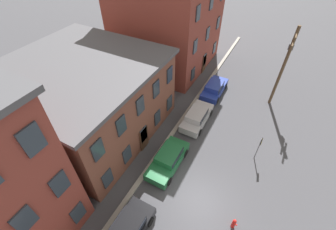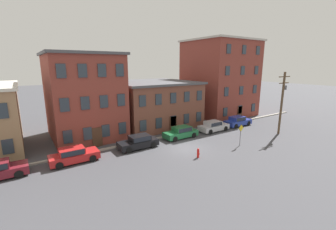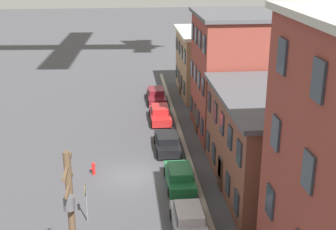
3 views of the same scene
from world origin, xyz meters
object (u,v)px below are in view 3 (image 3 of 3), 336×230
(car_red, at_px, (160,114))
(fire_hydrant, at_px, (93,168))
(car_green, at_px, (180,176))
(car_black, at_px, (167,142))
(car_silver, at_px, (189,220))
(car_maroon, at_px, (156,95))
(caution_sign, at_px, (86,197))

(car_red, bearing_deg, fire_hydrant, -28.27)
(car_red, xyz_separation_m, car_green, (12.84, 0.30, 0.00))
(car_black, relative_size, car_silver, 1.00)
(car_green, relative_size, car_silver, 1.00)
(car_maroon, distance_m, car_red, 5.90)
(car_black, relative_size, fire_hydrant, 4.58)
(car_red, height_order, car_silver, same)
(car_maroon, distance_m, fire_hydrant, 17.40)
(car_black, height_order, caution_sign, caution_sign)
(car_green, distance_m, fire_hydrant, 6.40)
(car_silver, relative_size, caution_sign, 1.75)
(car_silver, height_order, fire_hydrant, car_silver)
(car_red, bearing_deg, car_black, 0.13)
(car_green, height_order, caution_sign, caution_sign)
(caution_sign, height_order, fire_hydrant, caution_sign)
(car_red, distance_m, car_black, 6.79)
(car_green, bearing_deg, caution_sign, -57.17)
(fire_hydrant, bearing_deg, car_maroon, 160.73)
(car_green, relative_size, caution_sign, 1.75)
(caution_sign, bearing_deg, car_silver, 74.63)
(car_maroon, relative_size, car_black, 1.00)
(car_black, xyz_separation_m, fire_hydrant, (3.73, -5.68, -0.27))
(car_red, relative_size, car_black, 1.00)
(car_red, xyz_separation_m, fire_hydrant, (10.53, -5.66, -0.27))
(car_maroon, height_order, caution_sign, caution_sign)
(car_green, xyz_separation_m, caution_sign, (3.88, -6.02, 0.91))
(car_silver, bearing_deg, car_red, -179.48)
(car_maroon, xyz_separation_m, car_black, (12.69, -0.07, 0.00))
(car_maroon, distance_m, car_silver, 24.24)
(car_red, relative_size, caution_sign, 1.75)
(car_red, relative_size, car_green, 1.00)
(car_red, bearing_deg, car_silver, 0.52)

